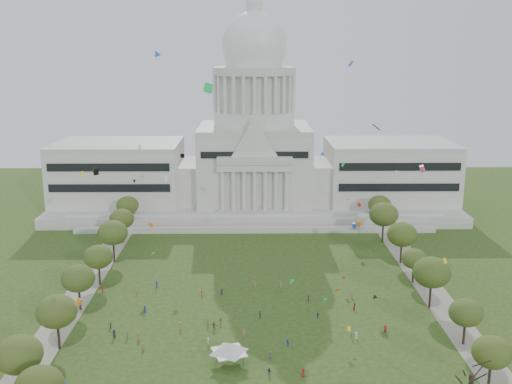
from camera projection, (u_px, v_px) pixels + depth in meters
The scene contains 33 objects.
ground at pixel (258, 341), 135.94m from camera, with size 400.00×400.00×0.00m, color #2C4414.
capitol at pixel (254, 156), 240.98m from camera, with size 160.00×64.50×91.30m.
path_left at pixel (82, 290), 164.58m from camera, with size 8.00×160.00×0.04m, color gray.
path_right at pixel (430, 288), 165.56m from camera, with size 8.00×160.00×0.04m, color gray.
row_tree_l_0 at pixel (19, 355), 112.29m from camera, with size 8.85×8.85×12.59m.
row_tree_r_0 at pixel (492, 352), 115.53m from camera, with size 7.67×7.67×10.91m.
row_tree_l_1 at pixel (57, 312), 130.48m from camera, with size 8.86×8.86×12.59m.
row_tree_r_1 at pixel (466, 313), 132.89m from camera, with size 7.58×7.58×10.78m.
row_tree_l_2 at pixel (78, 278), 150.27m from camera, with size 8.42×8.42×11.97m.
row_tree_r_2 at pixel (432, 273), 151.03m from camera, with size 9.55×9.55×13.58m.
row_tree_l_3 at pixel (98, 257), 166.48m from camera, with size 8.12×8.12×11.55m.
row_tree_r_3 at pixel (414, 259), 168.21m from camera, with size 7.01×7.01×9.98m.
row_tree_l_4 at pixel (113, 233), 184.18m from camera, with size 9.29×9.29×13.21m.
row_tree_r_4 at pixel (402, 234), 182.80m from camera, with size 9.19×9.19×13.06m.
row_tree_l_5 at pixel (122, 219), 202.45m from camera, with size 8.33×8.33×11.85m.
row_tree_r_5 at pixel (384, 214), 202.21m from camera, with size 9.82×9.82×13.96m.
row_tree_l_6 at pixel (128, 205), 220.08m from camera, with size 8.19×8.19×11.64m.
row_tree_r_6 at pixel (380, 205), 219.99m from camera, with size 8.42×8.42×11.97m.
big_bare_tree at pixel (472, 371), 107.07m from camera, with size 6.00×5.00×12.80m.
event_tent at pixel (229, 347), 125.46m from camera, with size 11.18×11.18×4.91m.
person_0 at pixel (385, 328), 140.29m from camera, with size 0.86×0.56×1.76m, color #B21E1E.
person_2 at pixel (355, 307), 151.80m from camera, with size 0.94×0.58×1.94m, color #B21E1E.
person_3 at pixel (288, 343), 133.47m from camera, with size 1.17×0.60×1.81m, color navy.
person_4 at pixel (260, 314), 147.48m from camera, with size 1.10×0.60×1.88m, color #33723F.
person_5 at pixel (214, 326), 141.46m from camera, with size 1.82×0.72×1.96m, color olive.
person_6 at pixel (303, 372), 121.30m from camera, with size 0.94×0.61×1.92m, color #B21E1E.
person_7 at pixel (236, 360), 126.44m from camera, with size 0.56×0.41×1.54m, color #33723F.
person_8 at pixel (221, 321), 144.27m from camera, with size 0.80×0.49×1.64m, color olive.
person_9 at pixel (352, 335), 137.13m from camera, with size 1.02×0.53×1.58m, color #33723F.
person_10 at pixel (318, 315), 147.66m from camera, with size 0.82×0.45×1.39m, color navy.
person_11 at pixel (269, 371), 122.02m from camera, with size 1.43×0.56×1.54m, color #4C4C51.
distant_crowd at pixel (203, 310), 150.07m from camera, with size 67.85×39.83×1.91m.
kite_swarm at pixel (268, 208), 143.12m from camera, with size 76.71×92.20×61.34m.
Camera 1 is at (-1.78, -123.98, 65.28)m, focal length 42.00 mm.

